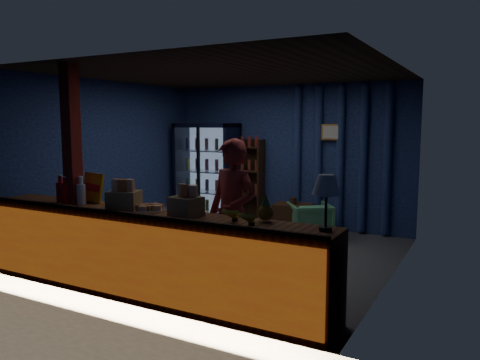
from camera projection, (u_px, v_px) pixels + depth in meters
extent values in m
plane|color=#515154|center=(229.00, 253.00, 6.88)|extent=(4.60, 4.60, 0.00)
plane|color=navy|center=(288.00, 156.00, 8.64)|extent=(4.60, 0.00, 4.60)
plane|color=navy|center=(123.00, 183.00, 4.80)|extent=(4.60, 0.00, 4.60)
plane|color=navy|center=(110.00, 160.00, 7.81)|extent=(0.00, 4.40, 4.40)
plane|color=navy|center=(394.00, 174.00, 5.63)|extent=(0.00, 4.40, 4.40)
plane|color=#472D19|center=(229.00, 73.00, 6.56)|extent=(4.60, 4.60, 0.00)
cube|color=brown|center=(144.00, 254.00, 5.16)|extent=(4.40, 0.55, 0.95)
cube|color=red|center=(126.00, 260.00, 4.91)|extent=(4.35, 0.02, 0.81)
cube|color=#3D2213|center=(126.00, 214.00, 4.87)|extent=(4.40, 0.04, 0.04)
cube|color=maroon|center=(73.00, 175.00, 5.56)|extent=(0.16, 0.16, 2.60)
cube|color=black|center=(214.00, 171.00, 9.35)|extent=(1.20, 0.06, 1.90)
cube|color=black|center=(183.00, 171.00, 9.38)|extent=(0.06, 0.60, 1.90)
cube|color=black|center=(233.00, 174.00, 8.84)|extent=(0.06, 0.60, 1.90)
cube|color=black|center=(207.00, 125.00, 9.00)|extent=(1.20, 0.60, 0.08)
cube|color=black|center=(207.00, 218.00, 9.22)|extent=(1.20, 0.60, 0.08)
cube|color=#99B2D8|center=(213.00, 171.00, 9.30)|extent=(1.08, 0.02, 1.74)
cube|color=white|center=(199.00, 174.00, 8.87)|extent=(1.12, 0.02, 1.78)
cube|color=black|center=(199.00, 174.00, 8.85)|extent=(0.05, 0.05, 1.80)
cube|color=silver|center=(207.00, 212.00, 9.21)|extent=(1.08, 0.48, 0.02)
cylinder|color=#B02A19|center=(188.00, 203.00, 9.40)|extent=(0.07, 0.07, 0.22)
cylinder|color=#1C5D17|center=(198.00, 204.00, 9.30)|extent=(0.07, 0.07, 0.22)
cylinder|color=#B2B61C|center=(207.00, 205.00, 9.19)|extent=(0.07, 0.07, 0.22)
cylinder|color=navy|center=(217.00, 206.00, 9.08)|extent=(0.07, 0.07, 0.22)
cylinder|color=maroon|center=(227.00, 207.00, 8.98)|extent=(0.07, 0.07, 0.22)
cube|color=silver|center=(207.00, 192.00, 9.16)|extent=(1.08, 0.48, 0.02)
cylinder|color=#1C5D17|center=(188.00, 184.00, 9.35)|extent=(0.07, 0.07, 0.22)
cylinder|color=#B2B61C|center=(198.00, 184.00, 9.25)|extent=(0.07, 0.07, 0.22)
cylinder|color=navy|center=(207.00, 185.00, 9.14)|extent=(0.07, 0.07, 0.22)
cylinder|color=maroon|center=(217.00, 186.00, 9.03)|extent=(0.07, 0.07, 0.22)
cylinder|color=#B02A19|center=(227.00, 186.00, 8.93)|extent=(0.07, 0.07, 0.22)
cube|color=silver|center=(207.00, 171.00, 9.11)|extent=(1.08, 0.48, 0.02)
cylinder|color=#B2B61C|center=(188.00, 164.00, 9.30)|extent=(0.07, 0.07, 0.22)
cylinder|color=navy|center=(197.00, 164.00, 9.20)|extent=(0.07, 0.07, 0.22)
cylinder|color=maroon|center=(207.00, 165.00, 9.09)|extent=(0.07, 0.07, 0.22)
cylinder|color=#B02A19|center=(217.00, 165.00, 8.99)|extent=(0.07, 0.07, 0.22)
cylinder|color=#1C5D17|center=(227.00, 166.00, 8.88)|extent=(0.07, 0.07, 0.22)
cube|color=silver|center=(207.00, 151.00, 9.06)|extent=(1.08, 0.48, 0.02)
cylinder|color=navy|center=(188.00, 144.00, 9.26)|extent=(0.07, 0.07, 0.22)
cylinder|color=maroon|center=(197.00, 144.00, 9.15)|extent=(0.07, 0.07, 0.22)
cylinder|color=#B02A19|center=(207.00, 144.00, 9.04)|extent=(0.07, 0.07, 0.22)
cylinder|color=#1C5D17|center=(217.00, 144.00, 8.94)|extent=(0.07, 0.07, 0.22)
cylinder|color=#B2B61C|center=(227.00, 145.00, 8.83)|extent=(0.07, 0.07, 0.22)
cube|color=#3D2213|center=(253.00, 181.00, 8.99)|extent=(0.50, 0.02, 1.60)
cube|color=#3D2213|center=(239.00, 181.00, 8.99)|extent=(0.03, 0.28, 1.60)
cube|color=#3D2213|center=(261.00, 182.00, 8.76)|extent=(0.03, 0.28, 1.60)
cube|color=#3D2213|center=(250.00, 218.00, 8.96)|extent=(0.46, 0.26, 0.02)
cube|color=#3D2213|center=(250.00, 195.00, 8.91)|extent=(0.46, 0.26, 0.02)
cube|color=#3D2213|center=(250.00, 171.00, 8.85)|extent=(0.46, 0.26, 0.02)
cube|color=#3D2213|center=(250.00, 147.00, 8.80)|extent=(0.46, 0.26, 0.02)
cylinder|color=navy|center=(297.00, 157.00, 8.49)|extent=(0.14, 0.14, 2.50)
cylinder|color=navy|center=(318.00, 157.00, 8.31)|extent=(0.14, 0.14, 2.50)
cylinder|color=navy|center=(340.00, 158.00, 8.12)|extent=(0.14, 0.14, 2.50)
cylinder|color=navy|center=(363.00, 159.00, 7.93)|extent=(0.14, 0.14, 2.50)
cylinder|color=navy|center=(387.00, 160.00, 7.74)|extent=(0.14, 0.14, 2.50)
cube|color=gold|center=(331.00, 132.00, 8.10)|extent=(0.36, 0.03, 0.28)
cube|color=silver|center=(331.00, 132.00, 8.08)|extent=(0.30, 0.01, 0.22)
imported|color=maroon|center=(232.00, 215.00, 5.31)|extent=(0.69, 0.51, 1.74)
imported|color=#54A96E|center=(310.00, 221.00, 7.70)|extent=(0.91, 0.92, 0.61)
cube|color=#3D2213|center=(293.00, 220.00, 7.86)|extent=(0.67, 0.52, 0.56)
cylinder|color=#3D2213|center=(293.00, 201.00, 7.81)|extent=(0.11, 0.11, 0.11)
cube|color=orange|center=(93.00, 187.00, 5.73)|extent=(0.45, 0.21, 0.35)
cube|color=red|center=(92.00, 187.00, 5.71)|extent=(0.36, 0.13, 0.09)
cylinder|color=red|center=(61.00, 192.00, 5.70)|extent=(0.10, 0.10, 0.24)
cylinder|color=red|center=(60.00, 179.00, 5.67)|extent=(0.05, 0.05, 0.09)
cylinder|color=white|center=(60.00, 175.00, 5.67)|extent=(0.05, 0.05, 0.02)
cylinder|color=red|center=(65.00, 194.00, 5.54)|extent=(0.10, 0.10, 0.24)
cylinder|color=red|center=(65.00, 180.00, 5.52)|extent=(0.05, 0.05, 0.09)
cylinder|color=white|center=(65.00, 177.00, 5.52)|extent=(0.05, 0.05, 0.02)
cylinder|color=silver|center=(81.00, 194.00, 5.53)|extent=(0.10, 0.10, 0.24)
cylinder|color=silver|center=(81.00, 180.00, 5.51)|extent=(0.05, 0.05, 0.09)
cylinder|color=white|center=(80.00, 177.00, 5.51)|extent=(0.05, 0.05, 0.02)
cube|color=olive|center=(124.00, 201.00, 5.17)|extent=(0.40, 0.36, 0.21)
cube|color=#D4652F|center=(117.00, 185.00, 5.16)|extent=(0.10, 0.08, 0.14)
cube|color=#BC5A23|center=(124.00, 185.00, 5.15)|extent=(0.10, 0.08, 0.14)
cube|color=#D4652F|center=(131.00, 185.00, 5.14)|extent=(0.10, 0.08, 0.14)
cube|color=olive|center=(186.00, 206.00, 4.86)|extent=(0.35, 0.30, 0.20)
cube|color=#D4652F|center=(181.00, 190.00, 4.88)|extent=(0.09, 0.07, 0.13)
cube|color=#BC5A23|center=(186.00, 191.00, 4.84)|extent=(0.09, 0.07, 0.13)
cube|color=#D4652F|center=(191.00, 192.00, 4.79)|extent=(0.09, 0.07, 0.13)
cylinder|color=silver|center=(149.00, 210.00, 5.14)|extent=(0.43, 0.43, 0.02)
cube|color=#D4652F|center=(155.00, 207.00, 5.10)|extent=(0.09, 0.07, 0.05)
cube|color=#BC5A23|center=(157.00, 206.00, 5.16)|extent=(0.11, 0.11, 0.05)
cube|color=#D4652F|center=(154.00, 205.00, 5.21)|extent=(0.07, 0.09, 0.05)
cube|color=#BC5A23|center=(148.00, 205.00, 5.22)|extent=(0.11, 0.11, 0.05)
cube|color=#D4652F|center=(143.00, 206.00, 5.17)|extent=(0.09, 0.07, 0.05)
cube|color=#BC5A23|center=(141.00, 207.00, 5.11)|extent=(0.11, 0.11, 0.05)
cube|color=#D4652F|center=(144.00, 208.00, 5.06)|extent=(0.07, 0.09, 0.05)
cube|color=#BC5A23|center=(150.00, 208.00, 5.06)|extent=(0.11, 0.11, 0.05)
cylinder|color=black|center=(325.00, 229.00, 4.18)|extent=(0.12, 0.12, 0.04)
cylinder|color=black|center=(326.00, 209.00, 4.16)|extent=(0.02, 0.02, 0.36)
cone|color=white|center=(326.00, 185.00, 4.14)|extent=(0.26, 0.26, 0.18)
sphere|color=olive|center=(266.00, 213.00, 4.59)|extent=(0.16, 0.16, 0.16)
cone|color=#2D5A1F|center=(266.00, 199.00, 4.57)|extent=(0.09, 0.09, 0.12)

